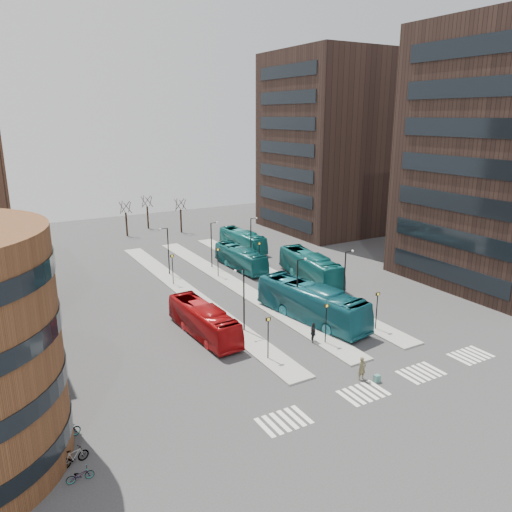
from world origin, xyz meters
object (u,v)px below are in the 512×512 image
teal_bus_b (241,258)px  commuter_a (224,325)px  suitcase (377,378)px  commuter_b (313,333)px  bicycle_far (66,432)px  teal_bus_a (311,303)px  teal_bus_d (243,240)px  teal_bus_c (310,267)px  commuter_c (320,321)px  bicycle_near (80,475)px  traveller (362,369)px  bicycle_mid (74,457)px  red_bus (204,320)px

teal_bus_b → commuter_a: size_ratio=6.88×
suitcase → teal_bus_b: size_ratio=0.05×
commuter_b → bicycle_far: 22.11m
teal_bus_a → teal_bus_d: (7.08, 27.41, -0.37)m
suitcase → teal_bus_a: (2.70, 12.28, 1.56)m
teal_bus_c → bicycle_far: bearing=-142.8°
suitcase → commuter_b: commuter_b is taller
commuter_b → teal_bus_c: bearing=-16.1°
suitcase → teal_bus_b: 31.55m
commuter_b → commuter_c: bearing=-28.7°
teal_bus_a → commuter_b: (-2.85, -4.24, -0.90)m
teal_bus_b → bicycle_near: 41.01m
teal_bus_b → commuter_a: 20.41m
commuter_c → bicycle_far: size_ratio=0.85×
traveller → commuter_a: 14.18m
bicycle_far → commuter_a: bearing=-72.3°
suitcase → commuter_c: bearing=79.1°
suitcase → commuter_c: (2.20, 10.19, 0.53)m
commuter_c → bicycle_near: bearing=-58.4°
teal_bus_a → commuter_b: bearing=-133.0°
teal_bus_b → bicycle_far: bearing=-136.4°
commuter_b → commuter_c: commuter_b is taller
teal_bus_b → teal_bus_c: (5.25, -8.42, 0.23)m
teal_bus_b → teal_bus_d: size_ratio=0.99×
bicycle_mid → bicycle_near: bearing=164.3°
teal_bus_b → traveller: size_ratio=5.57×
teal_bus_c → teal_bus_a: bearing=-117.7°
teal_bus_c → bicycle_mid: size_ratio=6.73×
commuter_a → suitcase: bearing=134.7°
teal_bus_b → commuter_b: (-5.01, -23.11, -0.51)m
teal_bus_d → commuter_a: (-15.92, -25.73, -0.71)m
bicycle_mid → commuter_c: bearing=-86.4°
bicycle_near → bicycle_far: bearing=2.1°
commuter_a → commuter_c: 9.15m
commuter_a → bicycle_far: size_ratio=0.80×
traveller → red_bus: bearing=119.5°
teal_bus_c → commuter_c: size_ratio=7.46×
traveller → bicycle_mid: 21.20m
bicycle_mid → teal_bus_d: bearing=-55.6°
teal_bus_c → commuter_a: 18.48m
teal_bus_a → bicycle_far: size_ratio=6.95×
suitcase → commuter_b: size_ratio=0.30×
traveller → bicycle_far: bearing=171.6°
commuter_b → bicycle_far: size_ratio=0.99×
teal_bus_d → commuter_c: 30.46m
teal_bus_c → commuter_b: 17.94m
red_bus → commuter_a: (1.89, -0.41, -0.71)m
teal_bus_b → traveller: 30.84m
red_bus → bicycle_far: red_bus is taller
teal_bus_d → commuter_b: bearing=-109.2°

